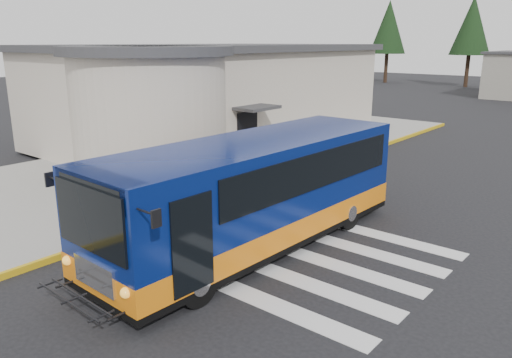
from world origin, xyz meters
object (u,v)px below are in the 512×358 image
Objects in this scene: pedestrian_a at (96,186)px; pedestrian_b at (146,164)px; transit_bus at (255,197)px; bollard at (78,225)px.

pedestrian_b is at bearing -5.79° from pedestrian_a.
pedestrian_b is (-0.79, 2.47, 0.08)m from pedestrian_a.
transit_bus is 6.04m from pedestrian_b.
bollard is at bearing -135.73° from transit_bus.
bollard is at bearing -156.95° from pedestrian_a.
pedestrian_a is at bearing -164.50° from transit_bus.
transit_bus is 5.61× the size of pedestrian_b.
pedestrian_a reaches higher than bollard.
transit_bus is at bearing 81.63° from pedestrian_b.
pedestrian_a is at bearing 136.65° from bollard.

